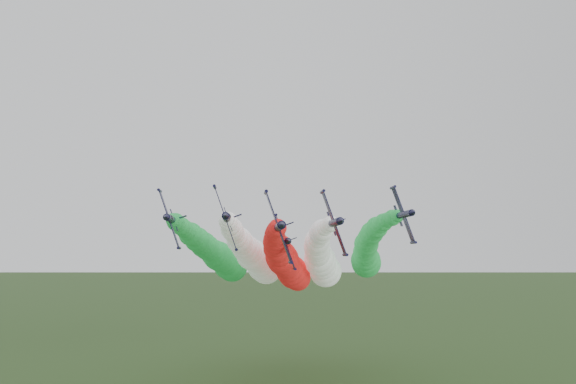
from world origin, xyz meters
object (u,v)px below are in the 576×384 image
Objects in this scene: jet_inner_right at (321,260)px; jet_lead at (287,263)px; jet_outer_right at (367,252)px; jet_inner_left at (255,257)px; jet_trail at (290,268)px; jet_outer_left at (218,255)px.

jet_lead is at bearing -135.76° from jet_inner_right.
jet_lead is at bearing -139.59° from jet_outer_right.
jet_outer_right is at bearing 37.60° from jet_inner_right.
jet_inner_left reaches higher than jet_trail.
jet_inner_right is 30.34m from jet_outer_left.
jet_trail is (3.05, 25.68, -1.71)m from jet_lead.
jet_inner_right reaches higher than jet_trail.
jet_inner_left is at bearing 122.95° from jet_lead.
jet_outer_right is at bearing -0.22° from jet_outer_left.
jet_inner_right is 1.01× the size of jet_trail.
jet_inner_left is at bearing -163.80° from jet_outer_right.
jet_inner_left is 1.00× the size of jet_outer_left.
jet_inner_right is at bearing -142.40° from jet_outer_right.
jet_outer_right reaches higher than jet_outer_left.
jet_lead is 1.00× the size of jet_trail.
jet_outer_left reaches higher than jet_lead.
jet_outer_left is at bearing 157.15° from jet_inner_right.
jet_trail is (21.00, 4.18, -3.56)m from jet_outer_left.
jet_inner_left is (-7.66, 11.82, 1.54)m from jet_lead.
jet_trail is (-22.01, 4.35, -4.67)m from jet_outer_right.
jet_lead is 14.18m from jet_inner_left.
jet_inner_left is at bearing 173.21° from jet_inner_right.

